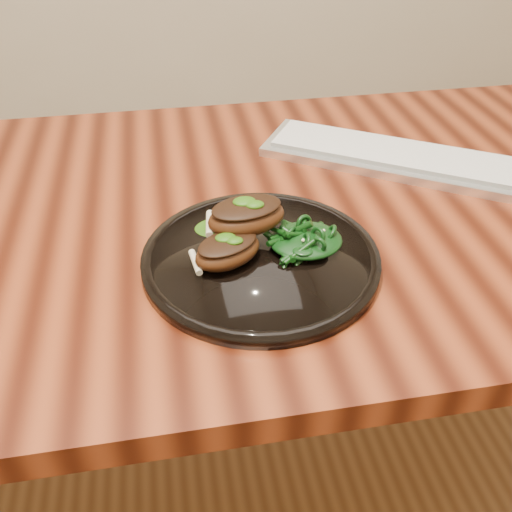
{
  "coord_description": "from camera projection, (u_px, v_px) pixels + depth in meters",
  "views": [
    {
      "loc": [
        -0.1,
        -0.74,
        1.22
      ],
      "look_at": [
        -0.0,
        -0.17,
        0.78
      ],
      "focal_mm": 40.0,
      "sensor_mm": 36.0,
      "label": 1
    }
  ],
  "objects": [
    {
      "name": "desk",
      "position": [
        239.0,
        248.0,
        0.93
      ],
      "size": [
        1.6,
        0.8,
        0.75
      ],
      "color": "#351006",
      "rests_on": "ground"
    },
    {
      "name": "plate",
      "position": [
        261.0,
        258.0,
        0.75
      ],
      "size": [
        0.31,
        0.31,
        0.02
      ],
      "color": "black",
      "rests_on": "desk"
    },
    {
      "name": "lamb_chop_front",
      "position": [
        227.0,
        250.0,
        0.72
      ],
      "size": [
        0.11,
        0.09,
        0.04
      ],
      "color": "#411F0C",
      "rests_on": "plate"
    },
    {
      "name": "lamb_chop_back",
      "position": [
        246.0,
        215.0,
        0.75
      ],
      "size": [
        0.12,
        0.09,
        0.05
      ],
      "color": "#411F0C",
      "rests_on": "plate"
    },
    {
      "name": "herb_smear",
      "position": [
        224.0,
        227.0,
        0.8
      ],
      "size": [
        0.08,
        0.05,
        0.01
      ],
      "primitive_type": "ellipsoid",
      "color": "#184207",
      "rests_on": "plate"
    },
    {
      "name": "greens_heap",
      "position": [
        306.0,
        236.0,
        0.75
      ],
      "size": [
        0.1,
        0.09,
        0.04
      ],
      "color": "black",
      "rests_on": "plate"
    },
    {
      "name": "keyboard",
      "position": [
        396.0,
        157.0,
        0.99
      ],
      "size": [
        0.46,
        0.36,
        0.02
      ],
      "color": "silver",
      "rests_on": "desk"
    }
  ]
}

